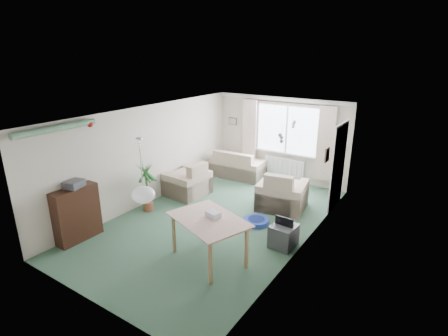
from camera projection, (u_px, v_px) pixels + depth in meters
The scene contains 25 objects.
ground at pixel (217, 220), 7.84m from camera, with size 6.50×6.50×0.00m, color #32543F.
window at pixel (287, 130), 9.82m from camera, with size 1.80×0.03×1.30m, color white.
curtain_rod at pixel (287, 102), 9.51m from camera, with size 2.60×0.03×0.03m, color black.
curtain_left at pixel (249, 133), 10.41m from camera, with size 0.45×0.08×2.00m, color beige.
curtain_right at pixel (325, 144), 9.21m from camera, with size 0.45×0.08×2.00m, color beige.
radiator at pixel (284, 167), 10.14m from camera, with size 1.20×0.10×0.55m, color white.
doorway at pixel (338, 167), 8.23m from camera, with size 0.03×0.95×2.00m, color black.
pendant_lamp at pixel (143, 195), 5.44m from camera, with size 0.36×0.36×0.36m, color white.
tinsel_garland at pixel (56, 129), 6.29m from camera, with size 1.60×1.60×0.12m, color #196626.
bauble_cluster_a at pixel (293, 122), 7.17m from camera, with size 0.20×0.20×0.20m, color silver.
bauble_cluster_b at pixel (282, 135), 6.06m from camera, with size 0.20×0.20×0.20m, color silver.
wall_picture_back at pixel (233, 121), 10.74m from camera, with size 0.28×0.03×0.22m, color brown.
wall_picture_right at pixel (327, 155), 7.27m from camera, with size 0.03×0.24×0.30m, color brown.
sofa at pixel (238, 163), 10.46m from camera, with size 1.62×0.86×0.81m, color beige.
armchair_corner at pixel (283, 189), 8.31m from camera, with size 1.07×1.02×0.96m, color beige.
armchair_left at pixel (187, 178), 9.12m from camera, with size 1.01×0.95×0.90m, color beige.
coffee_table at pixel (281, 194), 8.66m from camera, with size 1.00×0.56×0.45m, color black.
photo_frame at pixel (285, 184), 8.50m from camera, with size 0.12×0.02×0.16m, color brown.
bookshelf at pixel (77, 214), 6.88m from camera, with size 0.30×0.90×1.10m, color black.
hifi_box at pixel (74, 184), 6.72m from camera, with size 0.28×0.35×0.14m, color #3B3B41.
houseplant at pixel (147, 187), 8.14m from camera, with size 0.51×0.51×1.19m, color #246021.
dining_table at pixel (209, 240), 6.23m from camera, with size 1.29×0.86×0.80m, color tan.
gift_box at pixel (213, 215), 6.16m from camera, with size 0.25×0.18×0.12m, color silver.
tv_cube at pixel (283, 236), 6.73m from camera, with size 0.45×0.49×0.45m, color #39393E.
pet_bed at pixel (256, 221), 7.66m from camera, with size 0.56×0.56×0.11m, color navy.
Camera 1 is at (4.01, -5.81, 3.61)m, focal length 28.00 mm.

